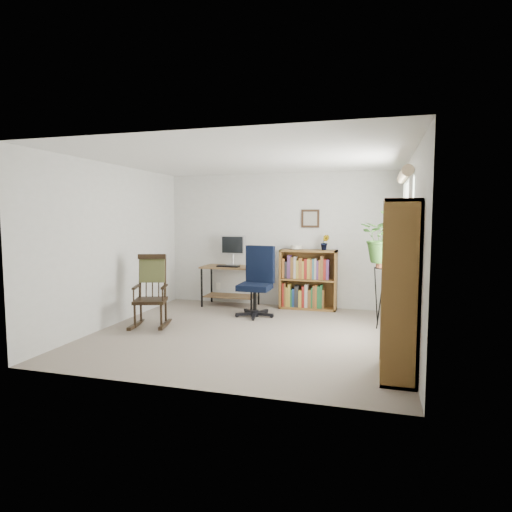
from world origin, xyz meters
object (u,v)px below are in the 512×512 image
(desk, at_px, (230,286))
(rocking_chair, at_px, (150,291))
(low_bookshelf, at_px, (308,279))
(tall_bookshelf, at_px, (399,289))
(office_chair, at_px, (255,281))

(desk, height_order, rocking_chair, rocking_chair)
(low_bookshelf, xyz_separation_m, tall_bookshelf, (1.37, -2.92, 0.37))
(desk, height_order, tall_bookshelf, tall_bookshelf)
(rocking_chair, bearing_deg, tall_bookshelf, -35.43)
(desk, height_order, low_bookshelf, low_bookshelf)
(tall_bookshelf, bearing_deg, low_bookshelf, 115.08)
(desk, relative_size, low_bookshelf, 0.97)
(desk, distance_m, low_bookshelf, 1.42)
(rocking_chair, xyz_separation_m, low_bookshelf, (2.04, 1.87, -0.02))
(low_bookshelf, bearing_deg, office_chair, -132.78)
(office_chair, bearing_deg, rocking_chair, -133.53)
(desk, xyz_separation_m, rocking_chair, (-0.64, -1.75, 0.18))
(desk, relative_size, office_chair, 0.87)
(office_chair, distance_m, rocking_chair, 1.68)
(low_bookshelf, relative_size, tall_bookshelf, 0.58)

